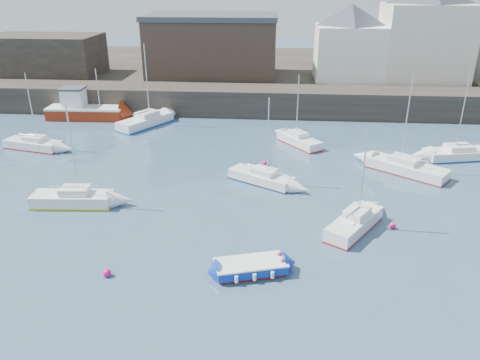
# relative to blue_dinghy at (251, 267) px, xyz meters

# --- Properties ---
(water) EXTENTS (220.00, 220.00, 0.00)m
(water) POSITION_rel_blue_dinghy_xyz_m (-1.31, -2.89, -0.41)
(water) COLOR #2D4760
(water) RESTS_ON ground
(quay_wall) EXTENTS (90.00, 5.00, 3.00)m
(quay_wall) POSITION_rel_blue_dinghy_xyz_m (-1.31, 32.11, 1.09)
(quay_wall) COLOR #28231E
(quay_wall) RESTS_ON ground
(land_strip) EXTENTS (90.00, 32.00, 2.80)m
(land_strip) POSITION_rel_blue_dinghy_xyz_m (-1.31, 50.11, 0.99)
(land_strip) COLOR #28231E
(land_strip) RESTS_ON ground
(bldg_east_a) EXTENTS (13.36, 13.36, 11.80)m
(bldg_east_a) POSITION_rel_blue_dinghy_xyz_m (18.69, 39.11, 8.40)
(bldg_east_a) COLOR beige
(bldg_east_a) RESTS_ON land_strip
(bldg_east_d) EXTENTS (11.14, 11.14, 8.95)m
(bldg_east_d) POSITION_rel_blue_dinghy_xyz_m (9.69, 38.61, 6.96)
(bldg_east_d) COLOR white
(bldg_east_d) RESTS_ON land_strip
(warehouse) EXTENTS (16.40, 10.40, 7.60)m
(warehouse) POSITION_rel_blue_dinghy_xyz_m (-7.31, 40.11, 6.21)
(warehouse) COLOR #3D2D26
(warehouse) RESTS_ON land_strip
(bldg_west) EXTENTS (14.00, 8.00, 5.00)m
(bldg_west) POSITION_rel_blue_dinghy_xyz_m (-29.31, 39.11, 4.89)
(bldg_west) COLOR #353028
(bldg_west) RESTS_ON land_strip
(blue_dinghy) EXTENTS (4.15, 2.66, 0.73)m
(blue_dinghy) POSITION_rel_blue_dinghy_xyz_m (0.00, 0.00, 0.00)
(blue_dinghy) COLOR maroon
(blue_dinghy) RESTS_ON ground
(fishing_boat) EXTENTS (8.50, 3.40, 5.57)m
(fishing_boat) POSITION_rel_blue_dinghy_xyz_m (-20.53, 28.60, 0.67)
(fishing_boat) COLOR maroon
(fishing_boat) RESTS_ON ground
(sailboat_a) EXTENTS (5.64, 2.12, 7.21)m
(sailboat_a) POSITION_rel_blue_dinghy_xyz_m (-12.90, 7.16, 0.10)
(sailboat_a) COLOR white
(sailboat_a) RESTS_ON ground
(sailboat_b) EXTENTS (5.41, 4.14, 6.80)m
(sailboat_b) POSITION_rel_blue_dinghy_xyz_m (0.12, 12.16, 0.04)
(sailboat_b) COLOR white
(sailboat_b) RESTS_ON ground
(sailboat_c) EXTENTS (4.23, 5.18, 6.76)m
(sailboat_c) POSITION_rel_blue_dinghy_xyz_m (6.24, 5.20, 0.11)
(sailboat_c) COLOR white
(sailboat_c) RESTS_ON ground
(sailboat_d) EXTENTS (6.32, 5.52, 8.16)m
(sailboat_d) POSITION_rel_blue_dinghy_xyz_m (11.81, 14.98, 0.09)
(sailboat_d) COLOR white
(sailboat_d) RESTS_ON ground
(sailboat_e) EXTENTS (5.73, 2.93, 7.05)m
(sailboat_e) POSITION_rel_blue_dinghy_xyz_m (-21.32, 18.21, 0.05)
(sailboat_e) COLOR white
(sailboat_e) RESTS_ON ground
(sailboat_f) EXTENTS (4.34, 5.01, 6.58)m
(sailboat_f) POSITION_rel_blue_dinghy_xyz_m (3.32, 21.32, 0.06)
(sailboat_f) COLOR white
(sailboat_f) RESTS_ON ground
(sailboat_g) EXTENTS (6.67, 3.35, 8.08)m
(sailboat_g) POSITION_rel_blue_dinghy_xyz_m (17.38, 18.84, 0.05)
(sailboat_g) COLOR white
(sailboat_g) RESTS_ON ground
(sailboat_h) EXTENTS (5.23, 6.74, 8.50)m
(sailboat_h) POSITION_rel_blue_dinghy_xyz_m (-12.82, 26.14, 0.15)
(sailboat_h) COLOR white
(sailboat_h) RESTS_ON ground
(buoy_near) EXTENTS (0.46, 0.46, 0.46)m
(buoy_near) POSITION_rel_blue_dinghy_xyz_m (-7.67, -0.89, -0.41)
(buoy_near) COLOR #FF0D71
(buoy_near) RESTS_ON ground
(buoy_mid) EXTENTS (0.41, 0.41, 0.41)m
(buoy_mid) POSITION_rel_blue_dinghy_xyz_m (8.72, 5.65, -0.41)
(buoy_mid) COLOR #FF0D71
(buoy_mid) RESTS_ON ground
(buoy_far) EXTENTS (0.46, 0.46, 0.46)m
(buoy_far) POSITION_rel_blue_dinghy_xyz_m (0.25, 15.79, -0.41)
(buoy_far) COLOR #FF0D71
(buoy_far) RESTS_ON ground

